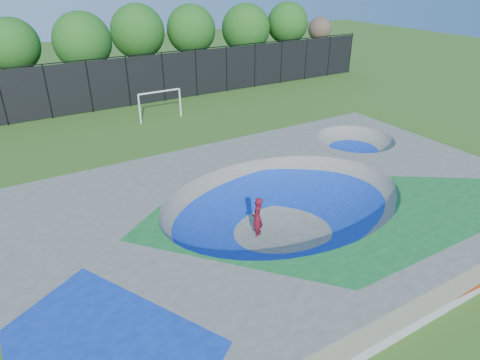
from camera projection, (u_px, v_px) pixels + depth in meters
name	position (u px, v px, depth m)	size (l,w,h in m)	color
ground	(283.00, 226.00, 18.74)	(120.00, 120.00, 0.00)	#315918
skate_deck	(284.00, 212.00, 18.41)	(22.00, 14.00, 1.50)	gray
skater	(257.00, 218.00, 17.66)	(0.66, 0.44, 1.82)	red
skateboard	(257.00, 236.00, 18.06)	(0.78, 0.22, 0.05)	black
soccer_goal	(160.00, 100.00, 31.15)	(3.27, 0.12, 2.16)	white
fence	(128.00, 81.00, 33.90)	(48.09, 0.09, 4.04)	black
treeline	(82.00, 39.00, 35.58)	(51.24, 6.83, 7.45)	#453122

